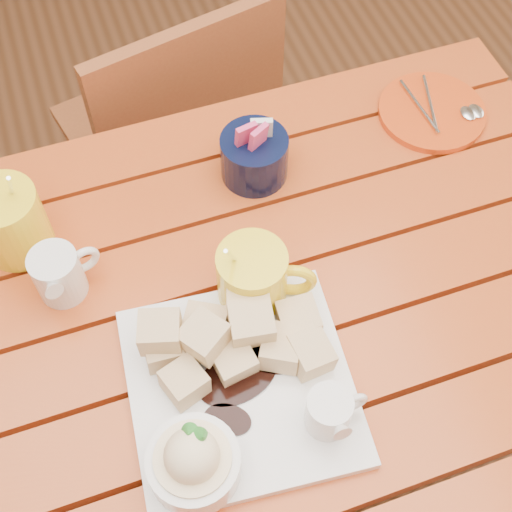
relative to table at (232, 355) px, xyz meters
name	(u,v)px	position (x,y,z in m)	size (l,w,h in m)	color
ground	(240,473)	(0.00, 0.00, -0.64)	(5.00, 5.00, 0.00)	#502C16
table	(232,355)	(0.00, 0.00, 0.00)	(1.20, 0.79, 0.75)	#AB2D16
dessert_plate	(231,391)	(-0.03, -0.11, 0.14)	(0.31, 0.31, 0.11)	white
coffee_mug_left	(7,222)	(-0.25, 0.22, 0.16)	(0.14, 0.10, 0.17)	yellow
coffee_mug_right	(254,278)	(0.04, 0.02, 0.16)	(0.13, 0.09, 0.16)	yellow
cream_pitcher	(60,274)	(-0.20, 0.12, 0.15)	(0.10, 0.08, 0.08)	white
sugar_caddy	(254,156)	(0.12, 0.23, 0.15)	(0.10, 0.10, 0.11)	black
orange_saucer	(433,112)	(0.44, 0.25, 0.11)	(0.18, 0.18, 0.02)	#D14112
chair_far	(176,137)	(0.07, 0.61, -0.18)	(0.46, 0.46, 0.82)	brown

